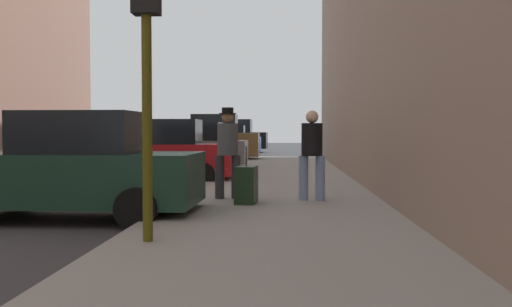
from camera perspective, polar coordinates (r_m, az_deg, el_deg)
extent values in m
cube|color=gray|center=(9.40, 2.04, -6.29)|extent=(4.00, 40.00, 0.15)
cube|color=#193828|center=(9.92, -18.03, -2.37)|extent=(4.24, 1.94, 0.84)
cube|color=black|center=(9.81, -17.00, 1.98)|extent=(1.93, 1.61, 0.70)
cylinder|color=black|center=(11.35, -22.63, -3.73)|extent=(0.64, 0.23, 0.64)
cylinder|color=black|center=(10.41, -9.07, -4.12)|extent=(0.64, 0.23, 0.64)
cylinder|color=black|center=(8.64, -11.90, -5.45)|extent=(0.64, 0.23, 0.64)
cube|color=#B2191E|center=(16.15, -9.74, -0.53)|extent=(4.24, 1.93, 0.84)
cube|color=black|center=(16.09, -9.06, 2.13)|extent=(1.92, 1.61, 0.70)
cylinder|color=black|center=(17.38, -13.55, -1.59)|extent=(0.64, 0.23, 0.64)
cylinder|color=black|center=(15.62, -15.32, -2.04)|extent=(0.64, 0.23, 0.64)
cylinder|color=black|center=(16.87, -4.56, -1.65)|extent=(0.64, 0.23, 0.64)
cylinder|color=black|center=(15.05, -5.32, -2.13)|extent=(0.64, 0.23, 0.64)
cube|color=slate|center=(21.48, -6.56, 0.18)|extent=(4.21, 1.86, 0.84)
cube|color=black|center=(21.43, -6.04, 2.18)|extent=(1.90, 1.57, 0.70)
cylinder|color=black|center=(22.66, -9.56, -0.66)|extent=(0.64, 0.22, 0.64)
cylinder|color=black|center=(20.87, -10.68, -0.92)|extent=(0.64, 0.22, 0.64)
cylinder|color=black|center=(22.22, -2.68, -0.69)|extent=(0.64, 0.22, 0.64)
cylinder|color=black|center=(20.39, -3.21, -0.96)|extent=(0.64, 0.22, 0.64)
cube|color=brown|center=(27.16, -4.55, 0.90)|extent=(4.61, 1.85, 1.10)
cube|color=black|center=(27.13, -4.14, 2.97)|extent=(2.07, 1.57, 0.90)
cylinder|color=black|center=(28.31, -7.32, -0.07)|extent=(0.64, 0.22, 0.64)
cylinder|color=black|center=(26.51, -8.01, -0.23)|extent=(0.64, 0.22, 0.64)
cylinder|color=black|center=(27.95, -1.27, -0.08)|extent=(0.64, 0.22, 0.64)
cylinder|color=black|center=(26.11, -1.55, -0.25)|extent=(0.64, 0.22, 0.64)
cube|color=navy|center=(33.51, -3.13, 0.94)|extent=(4.22, 1.89, 0.84)
cube|color=black|center=(33.48, -2.79, 2.23)|extent=(1.91, 1.59, 0.70)
cylinder|color=black|center=(34.59, -5.24, 0.37)|extent=(0.64, 0.23, 0.64)
cylinder|color=black|center=(32.77, -5.65, 0.26)|extent=(0.64, 0.23, 0.64)
cylinder|color=black|center=(34.34, -0.71, 0.36)|extent=(0.64, 0.23, 0.64)
cylinder|color=black|center=(32.50, -0.88, 0.25)|extent=(0.64, 0.23, 0.64)
cube|color=black|center=(38.91, -2.28, 1.32)|extent=(4.66, 2.00, 1.10)
cube|color=black|center=(38.88, -1.99, 2.77)|extent=(2.12, 1.64, 0.90)
cylinder|color=black|center=(40.04, -4.24, 0.63)|extent=(0.65, 0.24, 0.64)
cylinder|color=black|center=(38.23, -4.68, 0.55)|extent=(0.65, 0.24, 0.64)
cylinder|color=black|center=(39.67, 0.03, 0.62)|extent=(0.65, 0.24, 0.64)
cylinder|color=black|center=(37.84, -0.21, 0.54)|extent=(0.65, 0.24, 0.64)
cylinder|color=red|center=(15.02, -3.54, -1.73)|extent=(0.22, 0.22, 0.55)
sphere|color=red|center=(15.00, -3.55, -0.47)|extent=(0.20, 0.20, 0.20)
cylinder|color=red|center=(15.04, -4.15, -1.62)|extent=(0.10, 0.09, 0.09)
cylinder|color=red|center=(15.00, -2.94, -1.62)|extent=(0.10, 0.09, 0.09)
cylinder|color=#514C0F|center=(6.93, -10.86, 6.17)|extent=(0.12, 0.12, 3.60)
sphere|color=green|center=(7.21, -10.67, 14.61)|extent=(0.14, 0.14, 0.14)
cylinder|color=#333338|center=(11.15, -3.66, -2.35)|extent=(0.21, 0.21, 0.85)
cylinder|color=#333338|center=(11.16, -2.02, -2.34)|extent=(0.21, 0.21, 0.85)
cylinder|color=#4C5156|center=(11.12, -2.85, 1.43)|extent=(0.46, 0.46, 0.62)
sphere|color=#997051|center=(11.12, -2.85, 3.65)|extent=(0.24, 0.24, 0.24)
cylinder|color=black|center=(11.12, -2.86, 4.02)|extent=(0.34, 0.34, 0.02)
cylinder|color=black|center=(11.12, -2.86, 4.33)|extent=(0.23, 0.23, 0.11)
cylinder|color=#728CB2|center=(10.89, 6.44, -2.47)|extent=(0.21, 0.21, 0.85)
cylinder|color=#728CB2|center=(10.94, 4.77, -2.44)|extent=(0.21, 0.21, 0.85)
cylinder|color=black|center=(10.88, 5.62, 1.40)|extent=(0.47, 0.47, 0.62)
sphere|color=beige|center=(10.88, 5.63, 3.67)|extent=(0.24, 0.24, 0.24)
cube|color=black|center=(10.41, -0.98, -3.15)|extent=(0.41, 0.59, 0.68)
cylinder|color=#333333|center=(10.37, -0.98, -0.29)|extent=(0.02, 0.02, 0.36)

